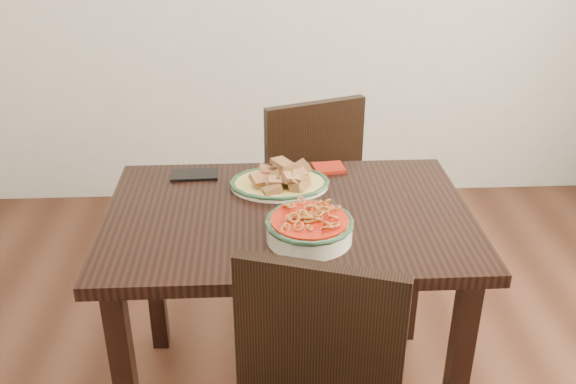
{
  "coord_description": "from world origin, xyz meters",
  "views": [
    {
      "loc": [
        -0.21,
        -1.61,
        1.7
      ],
      "look_at": [
        -0.12,
        0.15,
        0.81
      ],
      "focal_mm": 40.0,
      "sensor_mm": 36.0,
      "label": 1
    }
  ],
  "objects_px": {
    "dining_table": "(288,242)",
    "smartphone": "(195,175)",
    "chair_far": "(303,182)",
    "fish_plate": "(280,175)",
    "noodle_bowl": "(309,226)"
  },
  "relations": [
    {
      "from": "dining_table",
      "to": "noodle_bowl",
      "type": "distance_m",
      "value": 0.23
    },
    {
      "from": "fish_plate",
      "to": "noodle_bowl",
      "type": "bearing_deg",
      "value": -78.35
    },
    {
      "from": "noodle_bowl",
      "to": "fish_plate",
      "type": "bearing_deg",
      "value": 101.65
    },
    {
      "from": "chair_far",
      "to": "noodle_bowl",
      "type": "distance_m",
      "value": 0.94
    },
    {
      "from": "chair_far",
      "to": "fish_plate",
      "type": "height_order",
      "value": "chair_far"
    },
    {
      "from": "fish_plate",
      "to": "noodle_bowl",
      "type": "height_order",
      "value": "fish_plate"
    },
    {
      "from": "dining_table",
      "to": "smartphone",
      "type": "xyz_separation_m",
      "value": [
        -0.31,
        0.28,
        0.11
      ]
    },
    {
      "from": "noodle_bowl",
      "to": "smartphone",
      "type": "xyz_separation_m",
      "value": [
        -0.36,
        0.44,
        -0.04
      ]
    },
    {
      "from": "chair_far",
      "to": "smartphone",
      "type": "distance_m",
      "value": 0.66
    },
    {
      "from": "dining_table",
      "to": "fish_plate",
      "type": "bearing_deg",
      "value": 96.18
    },
    {
      "from": "smartphone",
      "to": "fish_plate",
      "type": "bearing_deg",
      "value": -19.62
    },
    {
      "from": "dining_table",
      "to": "chair_far",
      "type": "bearing_deg",
      "value": 81.98
    },
    {
      "from": "noodle_bowl",
      "to": "dining_table",
      "type": "bearing_deg",
      "value": 107.45
    },
    {
      "from": "smartphone",
      "to": "chair_far",
      "type": "bearing_deg",
      "value": 46.46
    },
    {
      "from": "noodle_bowl",
      "to": "smartphone",
      "type": "height_order",
      "value": "noodle_bowl"
    }
  ]
}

